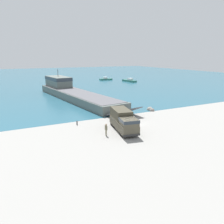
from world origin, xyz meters
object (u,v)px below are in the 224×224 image
at_px(moored_boat_a, 106,79).
at_px(mooring_bollard, 77,123).
at_px(military_truck, 123,120).
at_px(moored_boat_b, 129,80).
at_px(landing_craft, 71,91).
at_px(soldier_on_ramp, 106,129).

relative_size(moored_boat_a, mooring_bollard, 8.42).
bearing_deg(military_truck, moored_boat_b, 159.19).
relative_size(military_truck, moored_boat_b, 0.97).
bearing_deg(landing_craft, moored_boat_b, 28.63).
relative_size(moored_boat_a, moored_boat_b, 0.75).
height_order(soldier_on_ramp, mooring_bollard, soldier_on_ramp).
height_order(landing_craft, military_truck, landing_craft).
height_order(landing_craft, soldier_on_ramp, landing_craft).
distance_m(military_truck, moored_boat_a, 74.08).
distance_m(moored_boat_a, moored_boat_b, 13.01).
distance_m(landing_craft, mooring_bollard, 26.47).
bearing_deg(moored_boat_b, soldier_on_ramp, -130.66).
bearing_deg(moored_boat_b, moored_boat_a, 114.70).
xyz_separation_m(moored_boat_b, mooring_bollard, (-41.01, -51.27, -0.13)).
bearing_deg(moored_boat_b, mooring_bollard, -135.71).
relative_size(military_truck, mooring_bollard, 10.91).
xyz_separation_m(landing_craft, soldier_on_ramp, (-4.08, -32.62, -0.73)).
relative_size(soldier_on_ramp, moored_boat_a, 0.30).
bearing_deg(mooring_bollard, landing_craft, 76.04).
distance_m(landing_craft, moored_boat_a, 46.04).
distance_m(military_truck, mooring_bollard, 8.44).
bearing_deg(military_truck, mooring_bollard, -125.75).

